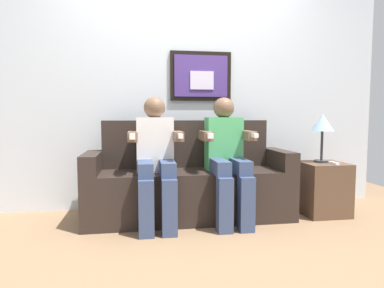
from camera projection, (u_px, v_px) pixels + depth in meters
ground_plane at (195, 229)px, 2.78m from camera, size 5.54×5.54×0.00m
back_wall_assembly at (183, 81)px, 3.42m from camera, size 4.26×0.10×2.60m
couch at (189, 184)px, 3.07m from camera, size 1.86×0.58×0.90m
person_on_left at (156, 155)px, 2.83m from camera, size 0.46×0.56×1.11m
person_on_right at (227, 154)px, 2.93m from camera, size 0.46×0.56×1.11m
side_table_right at (323, 188)px, 3.17m from camera, size 0.40×0.40×0.50m
table_lamp at (322, 125)px, 3.15m from camera, size 0.22×0.22×0.46m
spare_remote_on_table at (334, 163)px, 3.05m from camera, size 0.04×0.13×0.02m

